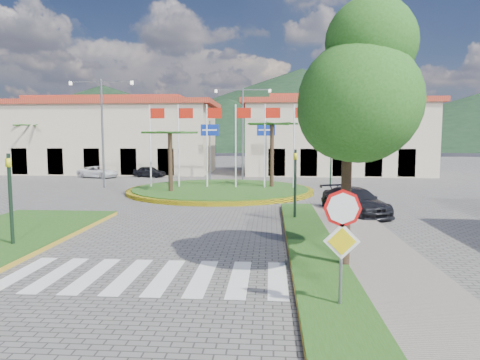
# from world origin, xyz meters

# --- Properties ---
(ground) EXTENTS (160.00, 160.00, 0.00)m
(ground) POSITION_xyz_m (0.00, 0.00, 0.00)
(ground) COLOR #5E5B59
(ground) RESTS_ON ground
(sidewalk_right) EXTENTS (4.00, 28.00, 0.15)m
(sidewalk_right) POSITION_xyz_m (6.00, 2.00, 0.07)
(sidewalk_right) COLOR gray
(sidewalk_right) RESTS_ON ground
(verge_right) EXTENTS (1.60, 28.00, 0.18)m
(verge_right) POSITION_xyz_m (4.80, 2.00, 0.09)
(verge_right) COLOR #274D16
(verge_right) RESTS_ON ground
(crosswalk) EXTENTS (8.00, 3.00, 0.01)m
(crosswalk) POSITION_xyz_m (0.00, 4.00, 0.01)
(crosswalk) COLOR silver
(crosswalk) RESTS_ON ground
(roundabout_island) EXTENTS (12.70, 12.70, 6.00)m
(roundabout_island) POSITION_xyz_m (0.00, 22.00, 0.17)
(roundabout_island) COLOR yellow
(roundabout_island) RESTS_ON ground
(stop_sign) EXTENTS (0.80, 0.11, 2.65)m
(stop_sign) POSITION_xyz_m (4.90, 1.96, 1.79)
(stop_sign) COLOR slate
(stop_sign) RESTS_ON ground
(deciduous_tree) EXTENTS (3.60, 3.60, 6.80)m
(deciduous_tree) POSITION_xyz_m (5.50, 5.00, 5.18)
(deciduous_tree) COLOR black
(deciduous_tree) RESTS_ON ground
(traffic_light_left) EXTENTS (0.15, 0.18, 3.20)m
(traffic_light_left) POSITION_xyz_m (-5.20, 6.50, 1.94)
(traffic_light_left) COLOR black
(traffic_light_left) RESTS_ON ground
(traffic_light_right) EXTENTS (0.15, 0.18, 3.20)m
(traffic_light_right) POSITION_xyz_m (4.50, 12.00, 1.94)
(traffic_light_right) COLOR black
(traffic_light_right) RESTS_ON ground
(traffic_light_far) EXTENTS (0.18, 0.15, 3.20)m
(traffic_light_far) POSITION_xyz_m (8.00, 26.00, 1.94)
(traffic_light_far) COLOR black
(traffic_light_far) RESTS_ON ground
(direction_sign_west) EXTENTS (1.60, 0.14, 5.20)m
(direction_sign_west) POSITION_xyz_m (-2.00, 30.97, 3.53)
(direction_sign_west) COLOR slate
(direction_sign_west) RESTS_ON ground
(direction_sign_east) EXTENTS (1.60, 0.14, 5.20)m
(direction_sign_east) POSITION_xyz_m (3.00, 30.97, 3.53)
(direction_sign_east) COLOR slate
(direction_sign_east) RESTS_ON ground
(street_lamp_centre) EXTENTS (4.80, 0.16, 8.00)m
(street_lamp_centre) POSITION_xyz_m (1.00, 30.00, 4.50)
(street_lamp_centre) COLOR slate
(street_lamp_centre) RESTS_ON ground
(street_lamp_west) EXTENTS (4.80, 0.16, 8.00)m
(street_lamp_west) POSITION_xyz_m (-9.00, 24.00, 4.50)
(street_lamp_west) COLOR slate
(street_lamp_west) RESTS_ON ground
(building_left) EXTENTS (23.32, 9.54, 8.05)m
(building_left) POSITION_xyz_m (-14.00, 38.00, 3.90)
(building_left) COLOR beige
(building_left) RESTS_ON ground
(building_right) EXTENTS (19.08, 9.54, 8.05)m
(building_right) POSITION_xyz_m (10.00, 38.00, 3.90)
(building_right) COLOR beige
(building_right) RESTS_ON ground
(hill_far_west) EXTENTS (140.00, 140.00, 22.00)m
(hill_far_west) POSITION_xyz_m (-55.00, 140.00, 11.00)
(hill_far_west) COLOR black
(hill_far_west) RESTS_ON ground
(hill_far_mid) EXTENTS (180.00, 180.00, 30.00)m
(hill_far_mid) POSITION_xyz_m (15.00, 160.00, 15.00)
(hill_far_mid) COLOR black
(hill_far_mid) RESTS_ON ground
(hill_near_back) EXTENTS (110.00, 110.00, 16.00)m
(hill_near_back) POSITION_xyz_m (-10.00, 130.00, 8.00)
(hill_near_back) COLOR black
(hill_near_back) RESTS_ON ground
(white_van) EXTENTS (4.19, 2.76, 1.07)m
(white_van) POSITION_xyz_m (-12.61, 31.68, 0.53)
(white_van) COLOR white
(white_van) RESTS_ON ground
(car_dark_a) EXTENTS (3.33, 1.95, 1.06)m
(car_dark_a) POSITION_xyz_m (-8.00, 32.64, 0.53)
(car_dark_a) COLOR black
(car_dark_a) RESTS_ON ground
(car_dark_b) EXTENTS (3.96, 2.52, 1.23)m
(car_dark_b) POSITION_xyz_m (10.06, 36.62, 0.62)
(car_dark_b) COLOR black
(car_dark_b) RESTS_ON ground
(car_side_right) EXTENTS (3.29, 4.85, 1.30)m
(car_side_right) POSITION_xyz_m (7.50, 13.82, 0.65)
(car_side_right) COLOR black
(car_side_right) RESTS_ON ground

